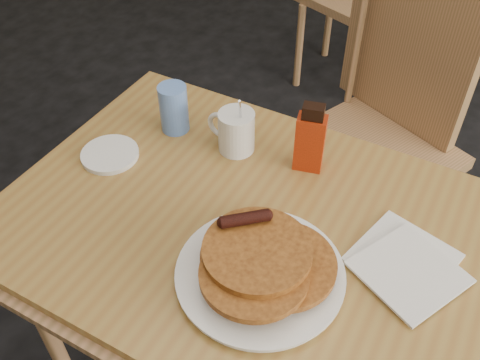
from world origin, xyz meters
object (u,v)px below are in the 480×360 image
at_px(main_table, 261,239).
at_px(chair_main_far, 387,109).
at_px(pancake_plate, 261,267).
at_px(coffee_mug, 235,131).
at_px(blue_tumbler, 174,108).
at_px(syrup_bottle, 310,140).

distance_m(main_table, chair_main_far, 0.74).
xyz_separation_m(pancake_plate, coffee_mug, (-0.24, 0.30, 0.02)).
distance_m(coffee_mug, blue_tumbler, 0.17).
relative_size(chair_main_far, syrup_bottle, 5.83).
relative_size(main_table, chair_main_far, 1.18).
bearing_deg(pancake_plate, coffee_mug, 129.27).
distance_m(chair_main_far, syrup_bottle, 0.56).
bearing_deg(main_table, syrup_bottle, 90.59).
xyz_separation_m(coffee_mug, syrup_bottle, (0.18, 0.03, 0.03)).
bearing_deg(syrup_bottle, main_table, -106.65).
xyz_separation_m(main_table, syrup_bottle, (-0.00, 0.22, 0.12)).
bearing_deg(blue_tumbler, chair_main_far, 56.19).
relative_size(pancake_plate, blue_tumbler, 2.61).
bearing_deg(chair_main_far, syrup_bottle, -72.99).
relative_size(main_table, blue_tumbler, 9.58).
distance_m(main_table, coffee_mug, 0.27).
relative_size(coffee_mug, syrup_bottle, 0.94).
bearing_deg(coffee_mug, chair_main_far, 75.61).
distance_m(coffee_mug, syrup_bottle, 0.18).
relative_size(coffee_mug, blue_tumbler, 1.31).
bearing_deg(chair_main_far, main_table, -71.82).
bearing_deg(blue_tumbler, coffee_mug, 5.04).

